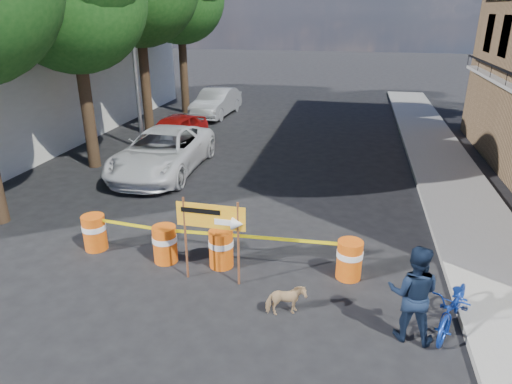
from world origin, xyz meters
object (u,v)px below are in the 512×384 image
at_px(barrel_mid_right, 221,248).
at_px(sedan_silver, 216,102).
at_px(barrel_mid_left, 165,243).
at_px(barrel_far_left, 95,232).
at_px(detour_sign, 220,223).
at_px(bicycle, 458,287).
at_px(sedan_red, 174,132).
at_px(dog, 286,301).
at_px(pedestrian, 413,293).
at_px(barrel_far_right, 349,259).
at_px(suv_white, 163,152).

height_order(barrel_mid_right, sedan_silver, sedan_silver).
relative_size(barrel_mid_left, barrel_mid_right, 1.00).
distance_m(barrel_far_left, detour_sign, 3.70).
relative_size(bicycle, sedan_red, 0.45).
height_order(barrel_far_left, dog, barrel_far_left).
relative_size(barrel_far_left, pedestrian, 0.48).
relative_size(barrel_far_right, sedan_red, 0.22).
height_order(pedestrian, sedan_silver, pedestrian).
bearing_deg(suv_white, barrel_mid_right, -57.67).
height_order(detour_sign, bicycle, detour_sign).
relative_size(barrel_mid_left, dog, 1.17).
distance_m(barrel_mid_right, dog, 2.31).
bearing_deg(barrel_far_left, barrel_far_right, -0.19).
xyz_separation_m(barrel_far_right, detour_sign, (-2.72, -0.77, 0.96)).
height_order(sedan_red, sedan_silver, sedan_silver).
relative_size(barrel_mid_right, detour_sign, 0.46).
distance_m(barrel_far_left, barrel_mid_left, 1.95).
height_order(bicycle, suv_white, bicycle).
height_order(barrel_far_left, sedan_silver, sedan_silver).
xyz_separation_m(barrel_far_left, pedestrian, (7.32, -1.82, 0.46)).
bearing_deg(suv_white, barrel_far_left, -85.03).
height_order(pedestrian, sedan_red, pedestrian).
bearing_deg(barrel_far_right, sedan_red, 130.61).
distance_m(barrel_far_left, sedan_red, 8.96).
distance_m(barrel_far_left, dog, 5.30).
distance_m(barrel_mid_left, barrel_mid_right, 1.36).
distance_m(sedan_red, sedan_silver, 6.50).
distance_m(barrel_mid_left, bicycle, 6.33).
distance_m(detour_sign, dog, 2.08).
bearing_deg(barrel_mid_right, sedan_red, 117.58).
distance_m(barrel_mid_right, pedestrian, 4.39).
distance_m(barrel_far_right, dog, 2.01).
height_order(barrel_mid_left, suv_white, suv_white).
bearing_deg(suv_white, pedestrian, -44.91).
height_order(pedestrian, dog, pedestrian).
relative_size(barrel_far_left, barrel_mid_left, 1.00).
relative_size(suv_white, sedan_silver, 1.24).
relative_size(pedestrian, sedan_red, 0.45).
height_order(detour_sign, sedan_silver, detour_sign).
relative_size(barrel_mid_right, sedan_silver, 0.20).
bearing_deg(sedan_red, barrel_mid_right, -54.49).
xyz_separation_m(barrel_far_left, barrel_far_right, (6.21, -0.02, 0.00)).
height_order(barrel_far_left, barrel_mid_left, same).
height_order(dog, sedan_red, sedan_red).
xyz_separation_m(bicycle, dog, (-3.10, -0.24, -0.59)).
distance_m(barrel_mid_right, bicycle, 5.03).
distance_m(barrel_mid_right, detour_sign, 1.18).
relative_size(barrel_mid_left, sedan_red, 0.22).
relative_size(barrel_mid_left, bicycle, 0.49).
bearing_deg(bicycle, barrel_mid_left, -167.60).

